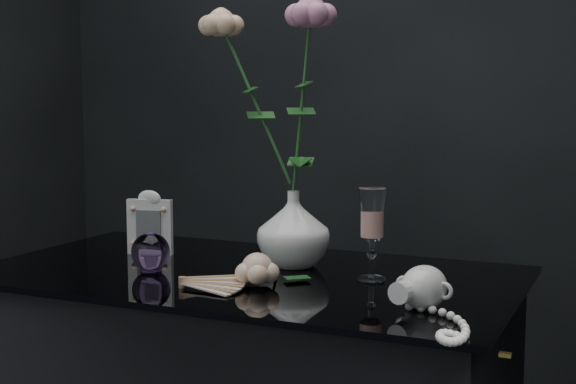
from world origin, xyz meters
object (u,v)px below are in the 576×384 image
at_px(wine_glass, 372,234).
at_px(loose_rose, 257,269).
at_px(picture_frame, 150,222).
at_px(pearl_jar, 424,285).
at_px(paperweight, 151,252).
at_px(vase, 293,229).

distance_m(wine_glass, loose_rose, 0.22).
distance_m(picture_frame, pearl_jar, 0.69).
distance_m(paperweight, loose_rose, 0.25).
distance_m(loose_rose, pearl_jar, 0.32).
xyz_separation_m(wine_glass, loose_rose, (-0.18, -0.13, -0.06)).
bearing_deg(pearl_jar, wine_glass, 144.26).
distance_m(vase, pearl_jar, 0.39).
bearing_deg(paperweight, loose_rose, -5.89).
relative_size(vase, wine_glass, 0.89).
height_order(vase, picture_frame, vase).
height_order(paperweight, loose_rose, paperweight).
xyz_separation_m(wine_glass, pearl_jar, (0.14, -0.16, -0.05)).
relative_size(wine_glass, picture_frame, 1.23).
bearing_deg(wine_glass, loose_rose, -144.03).
bearing_deg(loose_rose, picture_frame, 142.92).
height_order(vase, pearl_jar, vase).
relative_size(wine_glass, pearl_jar, 0.66).
bearing_deg(paperweight, vase, 32.76).
bearing_deg(vase, loose_rose, -87.43).
bearing_deg(vase, paperweight, -147.24).
relative_size(vase, loose_rose, 0.87).
bearing_deg(pearl_jar, vase, 159.53).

